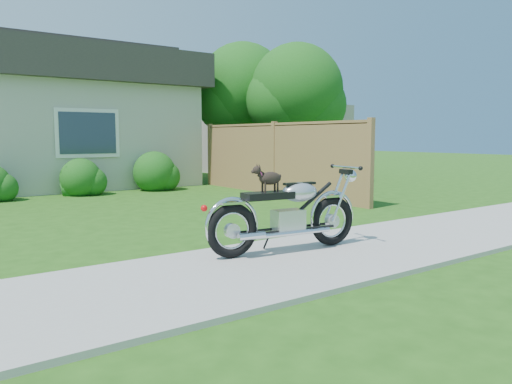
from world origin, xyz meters
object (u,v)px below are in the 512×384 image
(fence, at_px, (274,158))
(potted_plant_right, at_px, (69,180))
(motorcycle_with_dog, at_px, (288,213))
(tree_far, at_px, (247,92))
(tree_near, at_px, (301,94))

(fence, xyz_separation_m, potted_plant_right, (-4.45, 2.80, -0.53))
(motorcycle_with_dog, bearing_deg, tree_far, 65.22)
(tree_near, bearing_deg, tree_far, 104.22)
(potted_plant_right, bearing_deg, fence, -32.15)
(tree_near, distance_m, motorcycle_with_dog, 9.90)
(tree_far, bearing_deg, motorcycle_with_dog, -122.13)
(fence, relative_size, potted_plant_right, 8.11)
(fence, distance_m, potted_plant_right, 5.29)
(fence, height_order, potted_plant_right, fence)
(tree_far, height_order, potted_plant_right, tree_far)
(tree_far, relative_size, potted_plant_right, 5.76)
(tree_near, distance_m, tree_far, 2.26)
(tree_near, height_order, potted_plant_right, tree_near)
(tree_near, xyz_separation_m, tree_far, (-0.55, 2.18, 0.18))
(fence, height_order, motorcycle_with_dog, fence)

